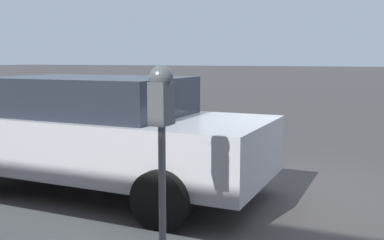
# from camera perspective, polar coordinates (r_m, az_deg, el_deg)

# --- Properties ---
(ground_plane) EXTENTS (220.00, 220.00, 0.00)m
(ground_plane) POSITION_cam_1_polar(r_m,az_deg,el_deg) (6.09, 13.31, -9.14)
(ground_plane) COLOR #3D3A3A
(parking_meter) EXTENTS (0.21, 0.19, 1.56)m
(parking_meter) POSITION_cam_1_polar(r_m,az_deg,el_deg) (3.52, -3.88, 0.98)
(parking_meter) COLOR #4C5156
(parking_meter) RESTS_ON sidewalk
(car_silver) EXTENTS (2.05, 4.39, 1.52)m
(car_silver) POSITION_cam_1_polar(r_m,az_deg,el_deg) (6.04, -11.61, -1.42)
(car_silver) COLOR #B7BABF
(car_silver) RESTS_ON ground_plane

